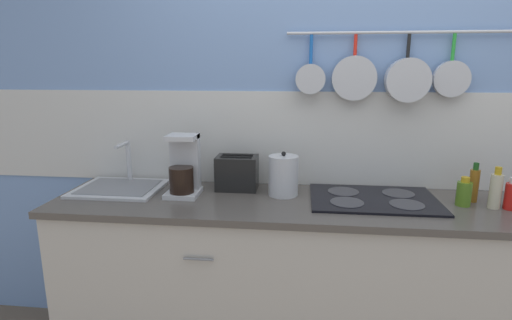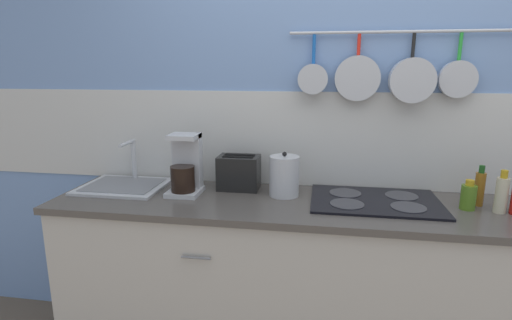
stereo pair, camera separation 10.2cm
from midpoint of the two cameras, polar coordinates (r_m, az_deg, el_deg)
name	(u,v)px [view 1 (the left image)]	position (r m, az deg, el deg)	size (l,w,h in m)	color
wall_back	(361,125)	(2.30, 13.54, 4.91)	(7.20, 0.16, 2.60)	#7293C6
cabinet_base	(361,292)	(2.25, 13.41, -17.85)	(3.14, 0.58, 0.90)	#B7B2A8
countertop	(366,207)	(2.06, 14.10, -6.56)	(3.18, 0.60, 0.03)	#4C4742
sink_basin	(120,186)	(2.36, -20.02, -3.48)	(0.45, 0.38, 0.25)	#B7BABF
coffee_maker	(184,170)	(2.15, -11.62, -1.41)	(0.17, 0.19, 0.32)	#B7BABF
toaster	(237,173)	(2.21, -4.05, -1.82)	(0.24, 0.16, 0.19)	black
kettle	(283,176)	(2.10, 2.54, -2.24)	(0.16, 0.16, 0.24)	#B7BABF
cooktop	(373,199)	(2.11, 15.12, -5.38)	(0.63, 0.44, 0.01)	black
bottle_hot_sauce	(464,193)	(2.17, 26.39, -4.26)	(0.07, 0.07, 0.14)	#4C721E
bottle_dish_soap	(474,185)	(2.25, 27.56, -3.14)	(0.05, 0.05, 0.20)	#8C5919
bottle_olive_oil	(496,190)	(2.19, 29.92, -3.76)	(0.05, 0.05, 0.20)	#BFB799
bottle_vinegar	(511,195)	(2.23, 31.54, -4.31)	(0.06, 0.06, 0.15)	red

